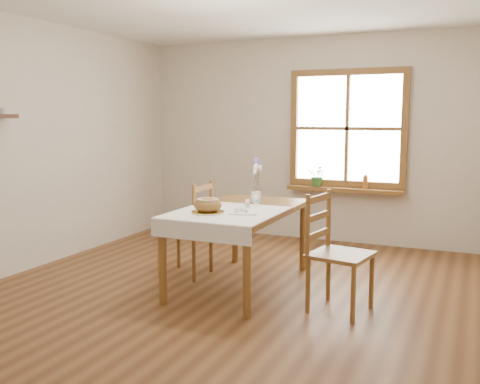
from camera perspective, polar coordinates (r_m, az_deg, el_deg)
The scene contains 18 objects.
ground at distance 4.92m, azimuth -1.45°, elevation -10.89°, with size 5.00×5.00×0.00m, color brown.
room_walls at distance 4.66m, azimuth -1.53°, elevation 9.41°, with size 4.60×5.10×2.65m.
window at distance 6.84m, azimuth 11.39°, elevation 6.65°, with size 1.46×0.08×1.46m.
window_sill at distance 6.83m, azimuth 11.09°, elevation 0.26°, with size 1.46×0.20×0.05m.
dining_table at distance 5.01m, azimuth 0.00°, elevation -2.66°, with size 0.90×1.60×0.75m.
table_linen at distance 4.72m, azimuth -1.50°, elevation -2.21°, with size 0.91×0.99×0.01m, color white.
chair_left at distance 5.42m, azimuth -5.84°, elevation -3.91°, with size 0.45×0.47×0.96m, color brown, non-canonical shape.
chair_right at distance 4.47m, azimuth 10.71°, elevation -6.41°, with size 0.46×0.48×0.98m, color brown, non-canonical shape.
bread_plate at distance 4.68m, azimuth -3.45°, elevation -2.16°, with size 0.28×0.28×0.02m, color white.
bread_loaf at distance 4.67m, azimuth -3.45°, elevation -1.27°, with size 0.24×0.24×0.13m, color olive.
egg_napkin at distance 4.67m, azimuth 0.45°, elevation -2.19°, with size 0.24×0.20×0.01m, color white.
eggs at distance 4.67m, azimuth 0.45°, elevation -1.88°, with size 0.19×0.17×0.04m, color white, non-canonical shape.
salt_shaker at distance 4.91m, azimuth 0.81°, elevation -1.25°, with size 0.05×0.05×0.09m, color white.
pepper_shaker at distance 5.05m, azimuth 1.74°, elevation -0.90°, with size 0.05×0.05×0.10m, color white.
flower_vase at distance 5.27m, azimuth 1.72°, elevation -0.62°, with size 0.10×0.10×0.11m, color white.
lavender_bouquet at distance 5.24m, azimuth 1.73°, elevation 1.68°, with size 0.17×0.17×0.32m, color #6C589D, non-canonical shape.
potted_plant at distance 6.90m, azimuth 8.30°, elevation 1.47°, with size 0.24×0.26×0.21m, color #366E2C.
amber_bottle at distance 6.76m, azimuth 13.23°, elevation 1.09°, with size 0.06×0.06×0.18m, color #AB621F.
Camera 1 is at (2.01, -4.20, 1.59)m, focal length 40.00 mm.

